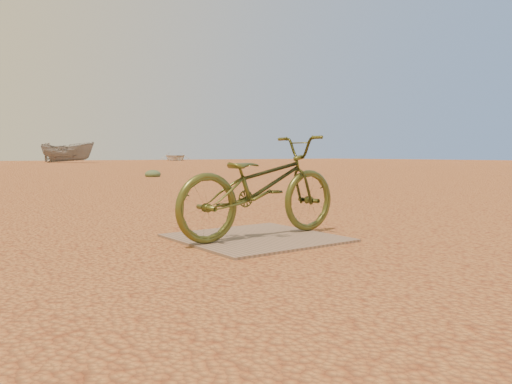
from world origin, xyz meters
TOP-DOWN VIEW (x-y plane):
  - ground at (0.00, 0.00)m, footprint 120.00×120.00m
  - plywood_board at (0.08, 0.55)m, footprint 1.32×1.31m
  - bicycle at (0.12, 0.54)m, footprint 1.77×0.67m
  - boat_mid_right at (10.01, 43.24)m, footprint 4.96×4.37m
  - boat_far_right at (24.44, 50.81)m, footprint 5.34×5.94m
  - kale_b at (4.51, 12.68)m, footprint 0.54×0.54m

SIDE VIEW (x-z plane):
  - ground at x=0.00m, z-range 0.00..0.00m
  - kale_b at x=4.51m, z-range -0.15..0.15m
  - plywood_board at x=0.08m, z-range 0.00..0.02m
  - bicycle at x=0.12m, z-range 0.02..0.94m
  - boat_far_right at x=24.44m, z-range 0.00..1.01m
  - boat_mid_right at x=10.01m, z-range 0.00..1.87m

